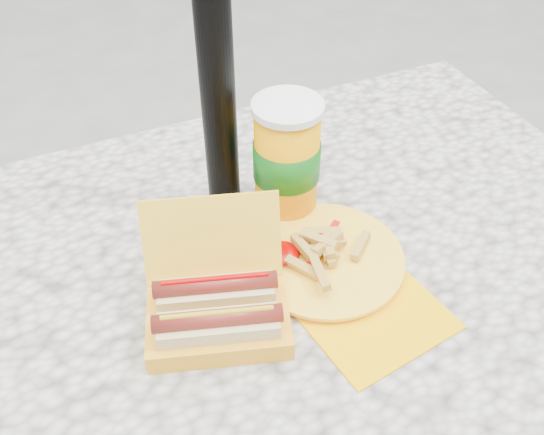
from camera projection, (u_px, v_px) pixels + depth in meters
name	position (u px, v px, depth m)	size (l,w,h in m)	color
picnic_table	(265.00, 313.00, 0.94)	(1.20, 0.80, 0.75)	beige
hotdog_box	(217.00, 309.00, 0.77)	(0.22, 0.21, 0.14)	yellow
fries_plate	(327.00, 261.00, 0.86)	(0.23, 0.32, 0.05)	#FFB600
soda_cup	(287.00, 159.00, 0.89)	(0.10, 0.10, 0.19)	#FF9C00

